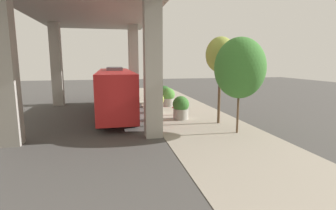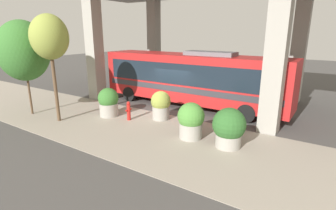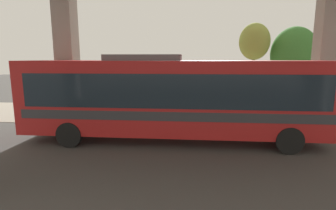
# 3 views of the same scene
# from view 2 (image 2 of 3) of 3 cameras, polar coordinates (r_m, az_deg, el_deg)

# --- Properties ---
(ground_plane) EXTENTS (80.00, 80.00, 0.00)m
(ground_plane) POSITION_cam_2_polar(r_m,az_deg,el_deg) (15.67, -1.44, -1.88)
(ground_plane) COLOR #474442
(ground_plane) RESTS_ON ground
(sidewalk_strip) EXTENTS (6.00, 40.00, 0.02)m
(sidewalk_strip) POSITION_cam_2_polar(r_m,az_deg,el_deg) (13.46, -8.79, -5.03)
(sidewalk_strip) COLOR gray
(sidewalk_strip) RESTS_ON ground
(bus) EXTENTS (2.54, 12.30, 3.59)m
(bus) POSITION_cam_2_polar(r_m,az_deg,el_deg) (16.84, 5.15, 6.12)
(bus) COLOR #B21E1E
(bus) RESTS_ON ground
(fire_hydrant) EXTENTS (0.41, 0.20, 1.07)m
(fire_hydrant) POSITION_cam_2_polar(r_m,az_deg,el_deg) (14.52, -8.56, -1.26)
(fire_hydrant) COLOR red
(fire_hydrant) RESTS_ON ground
(planter_front) EXTENTS (1.10, 1.10, 1.60)m
(planter_front) POSITION_cam_2_polar(r_m,az_deg,el_deg) (14.45, -1.56, 0.01)
(planter_front) COLOR #9E998E
(planter_front) RESTS_ON ground
(planter_middle) EXTENTS (1.39, 1.39, 1.72)m
(planter_middle) POSITION_cam_2_polar(r_m,az_deg,el_deg) (11.23, 13.12, -4.82)
(planter_middle) COLOR #9E998E
(planter_middle) RESTS_ON ground
(planter_back) EXTENTS (1.16, 1.16, 1.66)m
(planter_back) POSITION_cam_2_polar(r_m,az_deg,el_deg) (15.37, -12.82, 0.62)
(planter_back) COLOR #9E998E
(planter_back) RESTS_ON ground
(planter_extra) EXTENTS (1.23, 1.23, 1.68)m
(planter_extra) POSITION_cam_2_polar(r_m,az_deg,el_deg) (11.89, 5.02, -3.36)
(planter_extra) COLOR #9E998E
(planter_extra) RESTS_ON ground
(street_tree_near) EXTENTS (2.80, 2.80, 5.37)m
(street_tree_near) POSITION_cam_2_polar(r_m,az_deg,el_deg) (16.97, -28.96, 10.27)
(street_tree_near) COLOR brown
(street_tree_near) RESTS_ON ground
(street_tree_far) EXTENTS (1.89, 1.89, 5.60)m
(street_tree_far) POSITION_cam_2_polar(r_m,az_deg,el_deg) (14.86, -24.40, 13.20)
(street_tree_far) COLOR brown
(street_tree_far) RESTS_ON ground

